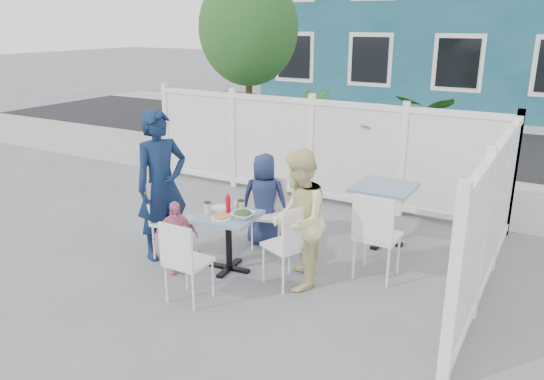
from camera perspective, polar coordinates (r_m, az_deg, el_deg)
The scene contains 30 objects.
ground at distance 6.64m, azimuth -5.87°, elevation -6.64°, with size 80.00×80.00×0.00m, color slate.
near_sidewalk at distance 9.77m, azimuth 7.17°, elevation 1.41°, with size 24.00×2.60×0.01m, color gray.
street at distance 13.17m, azimuth 13.51°, elevation 5.29°, with size 24.00×5.00×0.01m, color black.
far_sidewalk at distance 16.12m, azimuth 16.75°, elevation 7.25°, with size 24.00×1.60×0.01m, color gray.
building at distance 19.31m, azimuth 18.59°, elevation 17.67°, with size 11.00×6.00×6.00m.
fence_back at distance 8.30m, azimuth 4.22°, elevation 4.13°, with size 5.86×0.08×1.60m.
fence_right at distance 5.84m, azimuth 22.45°, elevation -3.11°, with size 0.08×3.66×1.60m.
tree at distance 9.68m, azimuth -2.58°, elevation 16.90°, with size 1.80×1.62×3.59m.
utility_cabinet at distance 10.93m, azimuth -4.22°, elevation 6.67°, with size 0.69×0.49×1.28m, color gold.
potted_shrub_a at distance 9.08m, azimuth 3.74°, elevation 5.61°, with size 0.93×0.93×1.65m, color #18401A.
potted_shrub_b at distance 8.37m, azimuth 14.31°, elevation 4.37°, with size 1.57×1.36×1.74m, color #18401A.
main_table at distance 5.97m, azimuth -4.71°, elevation -4.04°, with size 0.69×0.69×0.67m.
spare_table at distance 6.81m, azimuth 11.90°, elevation -0.94°, with size 0.72×0.72×0.76m.
chair_left at distance 6.40m, azimuth -11.17°, elevation -2.46°, with size 0.47×0.49×0.95m.
chair_right at distance 5.58m, azimuth 2.11°, elevation -5.37°, with size 0.54×0.55×0.93m.
chair_back at distance 6.62m, azimuth -0.25°, elevation -1.88°, with size 0.49×0.48×0.87m.
chair_near at distance 5.33m, azimuth -9.50°, elevation -7.10°, with size 0.40×0.38×0.87m.
chair_spare at distance 5.81m, azimuth 11.08°, elevation -4.31°, with size 0.45×0.44×0.99m.
man at distance 6.33m, azimuth -11.78°, elevation 0.49°, with size 0.65×0.43×1.78m, color #0F1F3F.
woman at distance 5.54m, azimuth 2.85°, elevation -3.23°, with size 0.73×0.57×1.49m, color #F2D950.
boy at distance 6.64m, azimuth -0.82°, elevation -1.05°, with size 0.58×0.38×1.18m, color navy.
toddler at distance 6.04m, azimuth -10.31°, elevation -5.01°, with size 0.50×0.21×0.85m, color pink.
plate_main at distance 5.82m, azimuth -5.50°, elevation -3.00°, with size 0.23×0.23×0.01m, color white.
plate_side at distance 6.11m, azimuth -5.46°, elevation -1.96°, with size 0.24×0.24×0.02m, color white.
salad_bowl at distance 5.82m, azimuth -3.15°, elevation -2.70°, with size 0.25×0.25×0.06m, color white.
coffee_cup_a at distance 5.99m, azimuth -6.94°, elevation -1.91°, with size 0.08×0.08×0.12m, color beige.
coffee_cup_b at distance 6.03m, azimuth -3.33°, elevation -1.70°, with size 0.08×0.08×0.11m, color beige.
ketchup_bottle at distance 5.97m, azimuth -4.75°, elevation -1.57°, with size 0.06×0.06×0.19m, color #B60B19.
salt_shaker at distance 6.15m, azimuth -3.95°, elevation -1.52°, with size 0.03×0.03×0.07m, color white.
pepper_shaker at distance 6.11m, azimuth -3.60°, elevation -1.63°, with size 0.03×0.03×0.07m, color black.
Camera 1 is at (3.58, -4.88, 2.72)m, focal length 35.00 mm.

